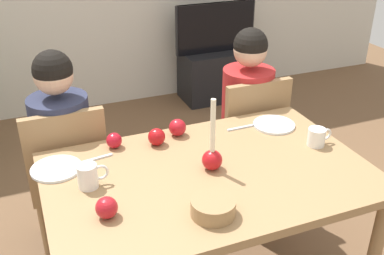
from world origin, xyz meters
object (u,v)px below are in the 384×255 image
(dining_table, at_px, (209,187))
(plate_left, at_px, (56,169))
(person_right_child, at_px, (246,126))
(apple_near_candle, at_px, (157,137))
(tv_stand, at_px, (214,75))
(bowl_walnuts, at_px, (213,207))
(chair_left, at_px, (68,172))
(person_left_child, at_px, (66,160))
(apple_far_edge, at_px, (177,127))
(plate_right, at_px, (274,125))
(mug_left, at_px, (89,176))
(apple_by_left_plate, at_px, (107,208))
(chair_right, at_px, (248,137))
(apple_by_right_mug, at_px, (114,140))
(tv, at_px, (216,28))
(mug_right, at_px, (317,137))
(candle_centerpiece, at_px, (212,155))

(dining_table, height_order, plate_left, plate_left)
(person_right_child, xyz_separation_m, apple_near_candle, (-0.67, -0.33, 0.22))
(tv_stand, height_order, bowl_walnuts, bowl_walnuts)
(person_right_child, relative_size, plate_left, 5.33)
(chair_left, distance_m, person_left_child, 0.07)
(tv_stand, bearing_deg, apple_far_edge, -119.49)
(plate_right, bearing_deg, plate_left, -179.32)
(apple_near_candle, bearing_deg, chair_left, 144.11)
(plate_right, distance_m, bowl_walnuts, 0.81)
(tv_stand, height_order, mug_left, mug_left)
(person_right_child, distance_m, apple_by_left_plate, 1.29)
(tv_stand, relative_size, plate_right, 2.97)
(mug_left, distance_m, apple_far_edge, 0.57)
(bowl_walnuts, distance_m, apple_far_edge, 0.65)
(person_right_child, relative_size, apple_far_edge, 13.63)
(chair_right, bearing_deg, mug_left, -152.93)
(person_left_child, distance_m, mug_left, 0.61)
(chair_right, distance_m, person_left_child, 1.07)
(plate_right, relative_size, apple_far_edge, 2.51)
(apple_by_right_mug, bearing_deg, apple_by_left_plate, -106.18)
(apple_near_candle, bearing_deg, plate_left, -173.89)
(tv, height_order, bowl_walnuts, tv)
(tv_stand, distance_m, plate_right, 2.17)
(plate_left, height_order, mug_left, mug_left)
(person_left_child, bearing_deg, plate_right, -19.45)
(mug_left, bearing_deg, person_left_child, 94.16)
(dining_table, distance_m, plate_right, 0.57)
(bowl_walnuts, bearing_deg, apple_by_right_mug, 109.40)
(chair_right, distance_m, apple_by_left_plate, 1.29)
(mug_left, xyz_separation_m, mug_right, (1.07, -0.06, -0.01))
(apple_far_edge, bearing_deg, dining_table, -88.29)
(plate_right, height_order, mug_right, mug_right)
(chair_right, height_order, person_left_child, person_left_child)
(plate_right, bearing_deg, apple_far_edge, 169.74)
(chair_left, relative_size, mug_right, 7.15)
(dining_table, bearing_deg, mug_left, 170.89)
(chair_right, xyz_separation_m, tv, (0.55, 1.69, 0.20))
(chair_left, xyz_separation_m, tv_stand, (1.63, 1.69, -0.27))
(chair_right, distance_m, mug_right, 0.65)
(dining_table, height_order, plate_right, plate_right)
(dining_table, height_order, chair_left, chair_left)
(person_right_child, distance_m, bowl_walnuts, 1.13)
(apple_by_right_mug, height_order, apple_far_edge, apple_far_edge)
(bowl_walnuts, distance_m, apple_near_candle, 0.59)
(chair_left, distance_m, candle_centerpiece, 0.87)
(dining_table, relative_size, apple_near_candle, 16.80)
(apple_far_edge, bearing_deg, chair_left, 155.58)
(apple_far_edge, bearing_deg, person_left_child, 152.75)
(dining_table, height_order, apple_by_left_plate, apple_by_left_plate)
(person_left_child, distance_m, apple_near_candle, 0.57)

